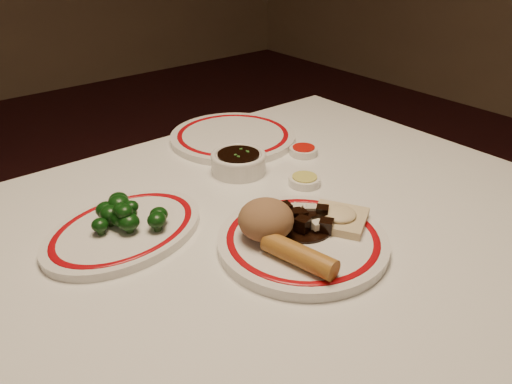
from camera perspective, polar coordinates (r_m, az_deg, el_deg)
The scene contains 12 objects.
dining_table at distance 0.92m, azimuth -0.21°, elevation -8.64°, with size 1.20×0.90×0.75m.
main_plate at distance 0.82m, azimuth 5.35°, elevation -5.61°, with size 0.31×0.31×0.02m.
rice_mound at distance 0.79m, azimuth 1.14°, elevation -3.16°, with size 0.09×0.09×0.06m, color #8F6544.
spring_roll at distance 0.74m, azimuth 4.96°, elevation -7.21°, with size 0.03×0.03×0.12m, color #B0742B.
fried_wonton at distance 0.85m, azimuth 9.46°, elevation -2.88°, with size 0.12×0.12×0.02m.
stirfry_heap at distance 0.83m, azimuth 5.53°, elevation -3.18°, with size 0.10×0.10×0.03m.
broccoli_plate at distance 0.87m, azimuth -14.83°, elevation -4.20°, with size 0.33×0.30×0.02m.
broccoli_pile at distance 0.86m, azimuth -14.71°, elevation -2.37°, with size 0.12×0.13×0.05m.
soy_bowl at distance 1.04m, azimuth -2.01°, elevation 3.32°, with size 0.11×0.11×0.04m.
sweet_sour_dish at distance 1.13m, azimuth 5.45°, elevation 4.70°, with size 0.06×0.06×0.02m.
mustard_dish at distance 1.00m, azimuth 5.56°, elevation 1.31°, with size 0.06×0.06×0.02m.
far_plate at distance 1.21m, azimuth -2.64°, elevation 6.35°, with size 0.35×0.35×0.02m.
Camera 1 is at (-0.46, -0.57, 1.22)m, focal length 35.00 mm.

